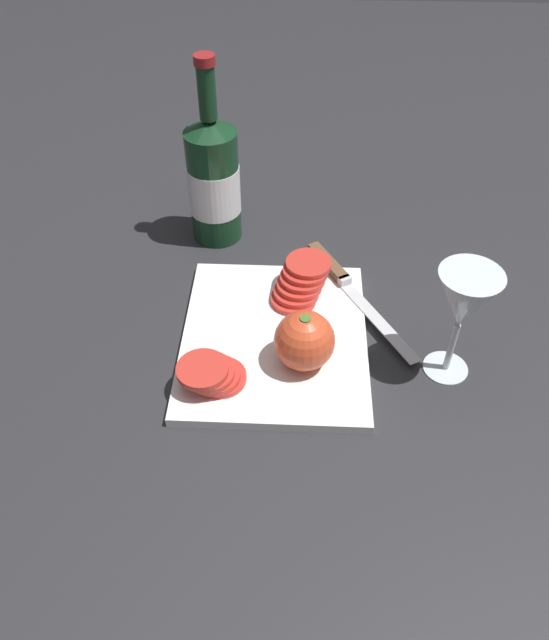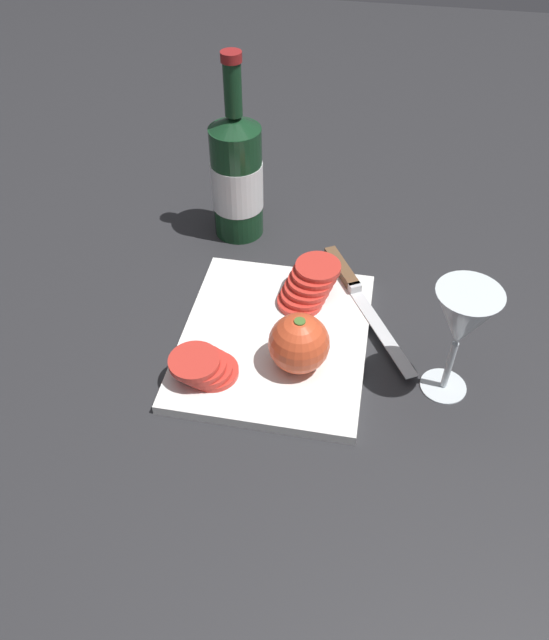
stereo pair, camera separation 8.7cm
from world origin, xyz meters
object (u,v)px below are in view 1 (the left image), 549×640
wine_bottle (214,180)px  knife (339,275)px  tomato_slice_stack_near (301,282)px  wine_glass (464,304)px  tomato_slice_stack_far (212,374)px  whole_tomato (304,341)px

wine_bottle → knife: (-0.12, -0.20, -0.09)m
wine_bottle → tomato_slice_stack_near: wine_bottle is taller
wine_bottle → wine_glass: (-0.29, -0.35, 0.01)m
wine_bottle → tomato_slice_stack_near: size_ratio=3.04×
wine_bottle → knife: bearing=-121.4°
tomato_slice_stack_near → knife: bearing=-55.5°
wine_bottle → tomato_slice_stack_near: bearing=-138.7°
tomato_slice_stack_far → tomato_slice_stack_near: bearing=-32.5°
wine_glass → tomato_slice_stack_far: bearing=99.0°
tomato_slice_stack_near → tomato_slice_stack_far: tomato_slice_stack_near is taller
whole_tomato → tomato_slice_stack_far: bearing=109.2°
whole_tomato → wine_bottle: bearing=26.6°
wine_bottle → tomato_slice_stack_near: (-0.17, -0.15, -0.07)m
whole_tomato → knife: 0.19m
wine_glass → tomato_slice_stack_near: wine_glass is taller
wine_glass → tomato_slice_stack_far: (-0.05, 0.32, -0.09)m
wine_bottle → tomato_slice_stack_far: size_ratio=3.43×
wine_bottle → knife: 0.25m
tomato_slice_stack_near → tomato_slice_stack_far: size_ratio=1.13×
wine_bottle → whole_tomato: bearing=-153.4°
wine_glass → whole_tomato: size_ratio=2.05×
wine_glass → tomato_slice_stack_near: size_ratio=1.67×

